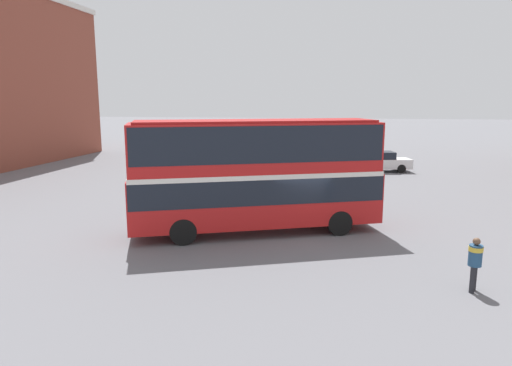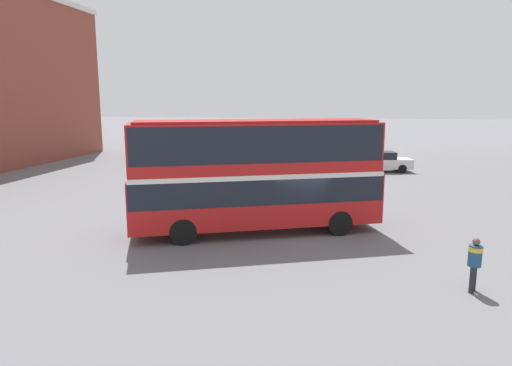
% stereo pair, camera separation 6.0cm
% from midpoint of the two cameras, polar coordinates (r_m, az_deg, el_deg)
% --- Properties ---
extents(ground_plane, '(240.00, 240.00, 0.00)m').
position_cam_midpoint_polar(ground_plane, '(19.79, 5.51, -6.24)').
color(ground_plane, slate).
extents(double_decker_bus, '(10.69, 6.16, 4.82)m').
position_cam_midpoint_polar(double_decker_bus, '(19.20, -0.09, 1.73)').
color(double_decker_bus, red).
rests_on(double_decker_bus, ground_plane).
extents(pedestrian_foreground, '(0.55, 0.55, 1.67)m').
position_cam_midpoint_polar(pedestrian_foreground, '(15.10, 25.60, -8.55)').
color(pedestrian_foreground, '#232328').
rests_on(pedestrian_foreground, ground_plane).
extents(parked_car_kerb_near, '(4.92, 2.59, 1.59)m').
position_cam_midpoint_polar(parked_car_kerb_near, '(37.35, 15.14, 2.61)').
color(parked_car_kerb_near, silver).
rests_on(parked_car_kerb_near, ground_plane).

